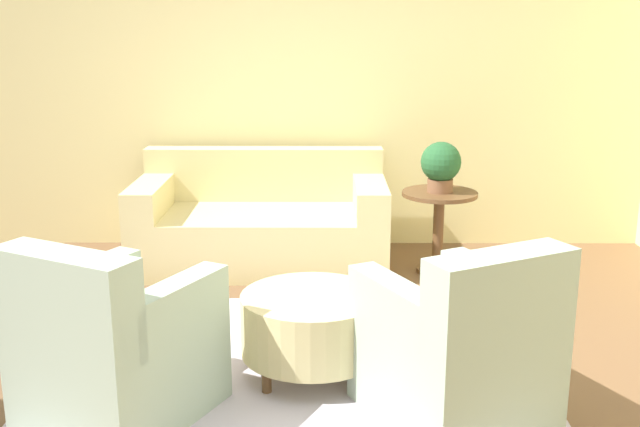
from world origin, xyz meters
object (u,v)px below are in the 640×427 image
Objects in this scene: ottoman_table at (312,324)px; potted_plant_on_side_table at (441,165)px; armchair_left at (114,351)px; couch at (262,224)px; side_table at (439,217)px; armchair_right at (459,352)px.

ottoman_table is 2.02× the size of potted_plant_on_side_table.
armchair_left is 1.04m from ottoman_table.
couch is 1.37m from side_table.
potted_plant_on_side_table is at bearing 50.48° from armchair_left.
couch is 3.08× the size of side_table.
armchair_left is 1.60m from armchair_right.
ottoman_table is 2.03m from potted_plant_on_side_table.
armchair_right is at bearing 0.00° from armchair_left.
armchair_left is 1.65× the size of side_table.
potted_plant_on_side_table reaches higher than ottoman_table.
armchair_left is 2.92m from potted_plant_on_side_table.
armchair_right is at bearing -95.97° from side_table.
potted_plant_on_side_table reaches higher than side_table.
potted_plant_on_side_table is (1.84, 2.23, 0.47)m from armchair_left.
side_table reaches higher than ottoman_table.
couch is at bearing 171.02° from side_table.
couch is 5.13× the size of potted_plant_on_side_table.
ottoman_table is (0.42, -1.94, -0.02)m from couch.
ottoman_table is at bearing 28.90° from armchair_left.
ottoman_table is (0.91, 0.50, -0.07)m from armchair_left.
armchair_left is at bearing -101.35° from couch.
armchair_right is (1.60, 0.00, 0.00)m from armchair_left.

